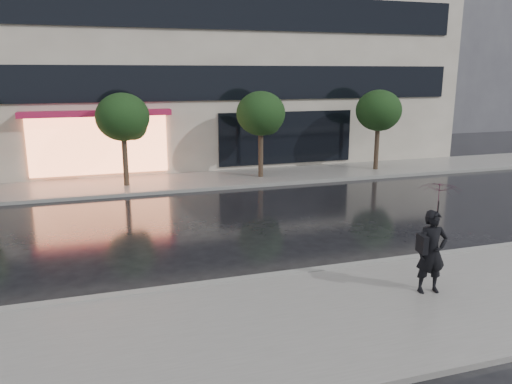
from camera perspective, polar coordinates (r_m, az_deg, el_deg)
name	(u,v)px	position (r m, az deg, el deg)	size (l,w,h in m)	color
ground	(271,263)	(12.98, 1.78, -8.12)	(120.00, 120.00, 0.00)	black
sidewalk_near	(326,319)	(10.23, 8.05, -14.14)	(60.00, 4.50, 0.12)	slate
sidewalk_far	(195,181)	(22.50, -6.94, 1.28)	(60.00, 3.50, 0.12)	slate
curb_near	(285,275)	(12.09, 3.38, -9.47)	(60.00, 0.25, 0.14)	gray
curb_far	(203,189)	(20.82, -6.02, 0.34)	(60.00, 0.25, 0.14)	gray
bg_building_right	(442,36)	(49.63, 20.48, 16.41)	(12.00, 12.00, 16.00)	#4C4C54
tree_mid_west	(124,119)	(21.51, -14.83, 8.09)	(2.20, 2.20, 3.99)	#33261C
tree_mid_east	(262,115)	(22.63, 0.68, 8.78)	(2.20, 2.20, 3.99)	#33261C
tree_far_east	(379,112)	(25.16, 13.92, 8.87)	(2.20, 2.20, 3.99)	#33261C
pedestrian_with_umbrella	(435,225)	(11.24, 19.81, -3.60)	(0.99, 1.00, 2.44)	black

